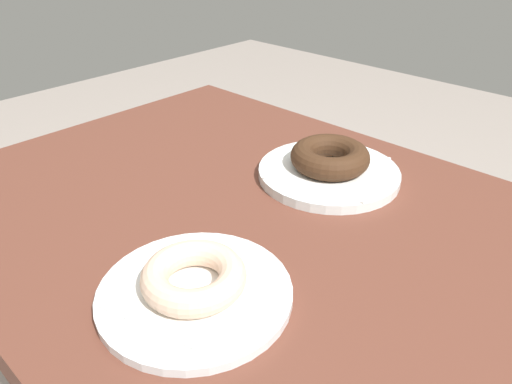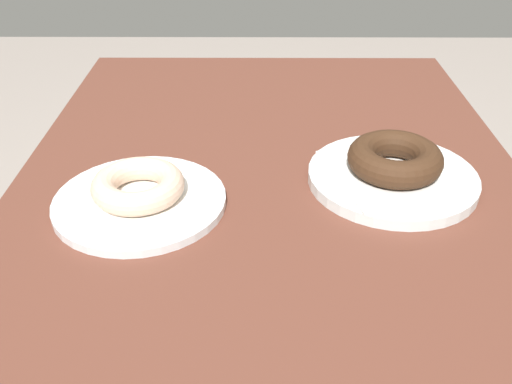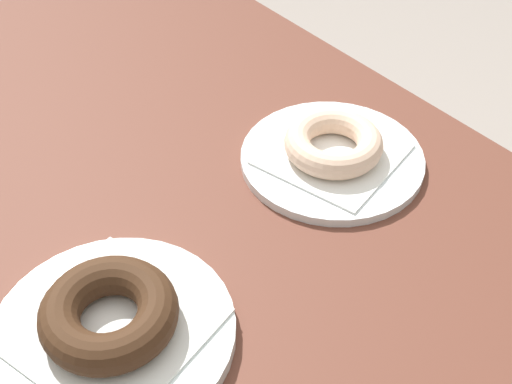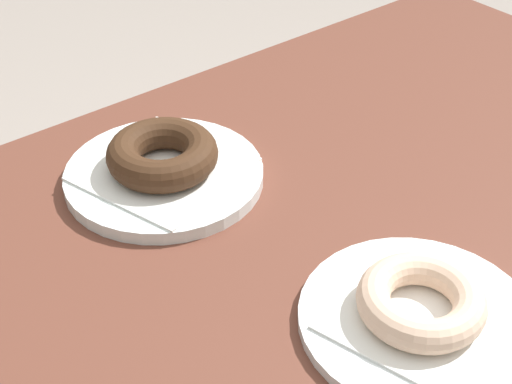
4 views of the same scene
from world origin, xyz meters
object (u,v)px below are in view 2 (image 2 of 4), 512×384
plate_chocolate_ring (392,178)px  donut_chocolate_ring (395,158)px  donut_sugar_ring (138,185)px  plate_sugar_ring (140,201)px

plate_chocolate_ring → donut_chocolate_ring: size_ratio=1.80×
donut_sugar_ring → plate_chocolate_ring: (0.06, -0.33, -0.02)m
plate_sugar_ring → donut_sugar_ring: donut_sugar_ring is taller
donut_sugar_ring → donut_chocolate_ring: size_ratio=0.92×
donut_chocolate_ring → donut_sugar_ring: bearing=99.8°
plate_sugar_ring → plate_chocolate_ring: bearing=-80.2°
plate_chocolate_ring → donut_sugar_ring: bearing=99.8°
plate_sugar_ring → plate_chocolate_ring: size_ratio=0.96×
plate_chocolate_ring → donut_chocolate_ring: bearing=0.0°
plate_sugar_ring → plate_chocolate_ring: 0.33m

